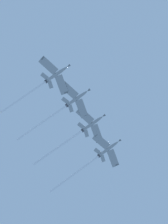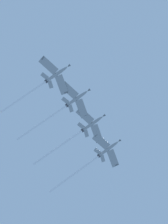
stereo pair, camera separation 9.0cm
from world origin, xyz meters
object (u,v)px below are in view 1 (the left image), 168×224
object	(u,v)px
jet_far_left	(96,158)
jet_inner_right	(47,81)
jet_inner_left	(80,132)
jet_centre	(66,106)

from	to	relation	value
jet_far_left	jet_inner_right	world-z (taller)	jet_far_left
jet_inner_left	jet_inner_right	bearing A→B (deg)	175.71
jet_centre	jet_inner_right	size ratio (longest dim) A/B	1.09
jet_inner_right	jet_inner_left	bearing A→B (deg)	-4.29
jet_inner_right	jet_centre	bearing A→B (deg)	-8.09
jet_inner_left	jet_inner_right	size ratio (longest dim) A/B	1.09
jet_far_left	jet_centre	distance (m)	29.70
jet_inner_right	jet_far_left	bearing A→B (deg)	-4.54
jet_far_left	jet_centre	world-z (taller)	jet_centre
jet_far_left	jet_inner_left	bearing A→B (deg)	174.98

